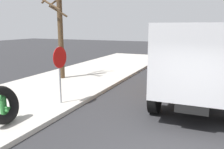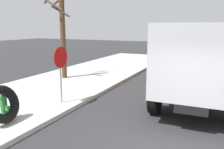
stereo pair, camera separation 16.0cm
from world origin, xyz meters
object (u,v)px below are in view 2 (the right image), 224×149
dump_truck_orange (201,60)px  bare_tree (62,33)px  dump_truck_green (220,38)px  fire_hydrant (4,105)px  loose_tire (3,104)px  stop_sign (61,64)px

dump_truck_orange → bare_tree: bare_tree is taller
dump_truck_orange → bare_tree: 7.09m
dump_truck_green → bare_tree: 20.19m
fire_hydrant → loose_tire: (-0.22, -0.23, 0.14)m
fire_hydrant → bare_tree: size_ratio=0.17×
fire_hydrant → dump_truck_orange: 7.17m
loose_tire → dump_truck_green: size_ratio=0.16×
fire_hydrant → dump_truck_green: dump_truck_green is taller
stop_sign → dump_truck_green: size_ratio=0.29×
dump_truck_orange → bare_tree: (0.62, 7.00, 0.92)m
fire_hydrant → dump_truck_orange: dump_truck_orange is taller
loose_tire → dump_truck_green: (24.54, -5.27, 0.89)m
dump_truck_green → loose_tire: bearing=167.9°
loose_tire → dump_truck_orange: (5.16, -4.86, 0.89)m
stop_sign → bare_tree: (3.54, 2.52, 0.96)m
stop_sign → bare_tree: bare_tree is taller
loose_tire → dump_truck_green: bearing=-12.1°
fire_hydrant → bare_tree: bearing=19.0°
fire_hydrant → bare_tree: (5.56, 1.92, 1.95)m
dump_truck_orange → dump_truck_green: 19.38m
loose_tire → bare_tree: bearing=20.4°
stop_sign → bare_tree: bearing=35.5°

